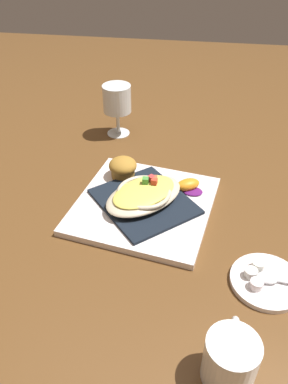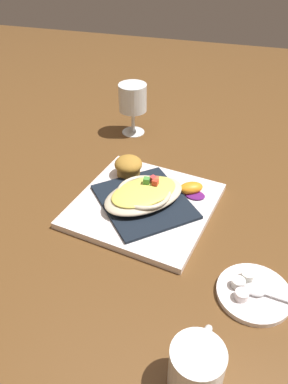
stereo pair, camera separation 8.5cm
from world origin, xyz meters
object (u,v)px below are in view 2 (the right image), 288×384
at_px(gratin_dish, 144,194).
at_px(creamer_cup_0, 247,276).
at_px(muffin, 128,166).
at_px(creamer_saucer, 254,293).
at_px(coffee_mug, 196,370).
at_px(square_plate, 144,205).
at_px(stemmed_glass, 133,100).
at_px(creamer_cup_2, 242,295).
at_px(creamer_cup_1, 238,283).
at_px(orange_garnish, 192,189).
at_px(spoon, 257,290).

height_order(gratin_dish, creamer_cup_0, gratin_dish).
bearing_deg(muffin, creamer_saucer, -40.45).
distance_m(gratin_dish, coffee_mug, 0.41).
distance_m(square_plate, muffin, 0.12).
height_order(stemmed_glass, creamer_cup_2, stemmed_glass).
height_order(creamer_saucer, creamer_cup_0, creamer_cup_0).
height_order(muffin, creamer_cup_2, muffin).
xyz_separation_m(gratin_dish, creamer_cup_1, (0.22, -0.18, -0.02)).
distance_m(gratin_dish, creamer_cup_0, 0.29).
relative_size(coffee_mug, stemmed_glass, 0.73).
bearing_deg(orange_garnish, stemmed_glass, 130.02).
relative_size(creamer_saucer, creamer_cup_1, 5.53).
bearing_deg(orange_garnish, coffee_mug, -78.87).
distance_m(stemmed_glass, creamer_cup_0, 0.62).
bearing_deg(gratin_dish, orange_garnish, 33.86).
xyz_separation_m(coffee_mug, stemmed_glass, (-0.31, 0.70, 0.07)).
bearing_deg(stemmed_glass, coffee_mug, -66.02).
bearing_deg(muffin, stemmed_glass, 104.64).
bearing_deg(square_plate, creamer_cup_0, -32.74).
bearing_deg(coffee_mug, muffin, 118.39).
height_order(muffin, creamer_saucer, muffin).
xyz_separation_m(creamer_saucer, spoon, (0.00, -0.00, 0.01)).
distance_m(coffee_mug, stemmed_glass, 0.76).
xyz_separation_m(muffin, stemmed_glass, (-0.06, 0.24, 0.06)).
bearing_deg(creamer_cup_0, creamer_saucer, -59.55).
distance_m(gratin_dish, creamer_cup_1, 0.29).
height_order(creamer_cup_1, creamer_cup_2, same).
bearing_deg(orange_garnish, creamer_cup_0, -56.79).
xyz_separation_m(stemmed_glass, spoon, (0.39, -0.51, -0.09)).
xyz_separation_m(coffee_mug, creamer_cup_0, (0.06, 0.21, -0.02)).
bearing_deg(stemmed_glass, square_plate, -68.82).
distance_m(stemmed_glass, spoon, 0.65).
xyz_separation_m(orange_garnish, coffee_mug, (0.08, -0.43, 0.01)).
relative_size(muffin, creamer_cup_2, 2.83).
height_order(creamer_saucer, creamer_cup_1, creamer_cup_1).
bearing_deg(orange_garnish, spoon, -56.58).
distance_m(orange_garnish, creamer_cup_0, 0.26).
distance_m(orange_garnish, stemmed_glass, 0.36).
height_order(stemmed_glass, creamer_cup_0, stemmed_glass).
bearing_deg(coffee_mug, square_plate, 116.44).
xyz_separation_m(gratin_dish, coffee_mug, (0.18, -0.36, -0.00)).
xyz_separation_m(creamer_cup_1, creamer_cup_2, (0.01, -0.02, 0.00)).
bearing_deg(creamer_cup_2, muffin, 135.49).
bearing_deg(creamer_cup_2, gratin_dish, 139.26).
xyz_separation_m(gratin_dish, creamer_saucer, (0.25, -0.18, -0.04)).
xyz_separation_m(gratin_dish, creamer_cup_0, (0.24, -0.15, -0.02)).
xyz_separation_m(orange_garnish, creamer_cup_0, (0.14, -0.22, -0.01)).
xyz_separation_m(orange_garnish, creamer_cup_2, (0.14, -0.26, -0.01)).
relative_size(square_plate, muffin, 4.36).
bearing_deg(creamer_saucer, spoon, -7.98).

